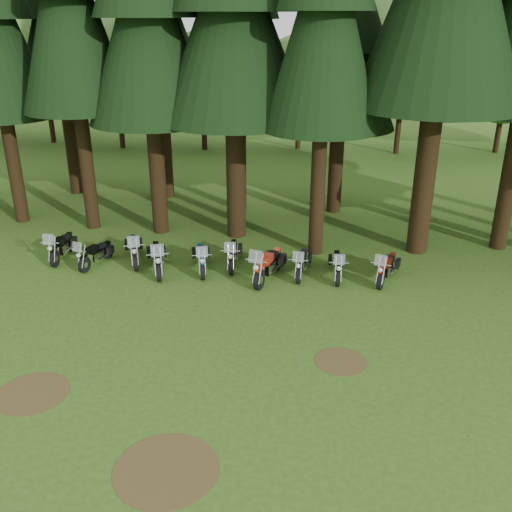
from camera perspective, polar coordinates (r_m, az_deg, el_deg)
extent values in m
plane|color=#2F5717|center=(15.85, -8.29, -10.08)|extent=(120.00, 120.00, 0.00)
cylinder|color=black|center=(27.06, -23.12, 8.79)|extent=(0.58, 0.58, 5.53)
cylinder|color=black|center=(25.12, -16.63, 9.23)|extent=(0.58, 0.58, 5.99)
cone|color=black|center=(24.48, -18.26, 22.35)|extent=(4.32, 4.32, 7.49)
cylinder|color=black|center=(23.96, -9.88, 8.69)|extent=(0.66, 0.66, 5.57)
cone|color=black|center=(23.25, -10.83, 21.52)|extent=(4.95, 4.95, 6.96)
cylinder|color=black|center=(23.19, -2.04, 8.70)|extent=(0.77, 0.77, 5.70)
cone|color=black|center=(22.47, -2.25, 22.31)|extent=(5.81, 5.81, 7.12)
cylinder|color=black|center=(21.47, 6.23, 7.42)|extent=(0.55, 0.55, 5.71)
cone|color=black|center=(20.69, 6.92, 22.16)|extent=(4.15, 4.15, 7.14)
cylinder|color=black|center=(22.30, 16.61, 8.39)|extent=(0.80, 0.80, 6.62)
cylinder|color=black|center=(23.82, 24.14, 7.90)|extent=(0.64, 0.64, 6.35)
cylinder|color=black|center=(30.69, -18.05, 11.02)|extent=(0.60, 0.60, 5.53)
cone|color=black|center=(30.13, -19.36, 20.87)|extent=(4.52, 4.52, 6.91)
cylinder|color=black|center=(28.95, -9.12, 11.20)|extent=(0.65, 0.65, 5.55)
cone|color=black|center=(28.36, -9.84, 21.77)|extent=(4.85, 4.85, 6.94)
cylinder|color=black|center=(26.63, -1.63, 10.41)|extent=(0.58, 0.58, 5.52)
cone|color=black|center=(25.99, -1.77, 21.86)|extent=(4.35, 4.35, 6.90)
cylinder|color=black|center=(26.65, 8.00, 9.29)|extent=(0.66, 0.66, 4.70)
cone|color=black|center=(25.96, 8.58, 18.97)|extent=(4.94, 4.94, 5.87)
cylinder|color=black|center=(26.47, 16.92, 9.40)|extent=(0.53, 0.53, 5.56)
cone|color=black|center=(25.82, 18.37, 20.94)|extent=(3.94, 3.94, 6.95)
cylinder|color=black|center=(44.28, -19.84, 12.75)|extent=(0.36, 0.36, 3.29)
sphere|color=#356121|center=(43.81, -20.64, 18.38)|extent=(7.69, 7.69, 7.69)
sphere|color=#356121|center=(42.48, -19.42, 17.38)|extent=(5.49, 5.49, 5.49)
cylinder|color=black|center=(41.09, -13.34, 12.40)|extent=(0.36, 0.36, 2.80)
sphere|color=#356121|center=(40.60, -13.84, 17.57)|extent=(6.53, 6.53, 6.53)
sphere|color=#356121|center=(39.57, -12.58, 16.60)|extent=(4.67, 4.67, 4.67)
cylinder|color=black|center=(39.72, -5.21, 12.38)|extent=(0.36, 0.36, 2.55)
sphere|color=#356121|center=(39.24, -5.39, 17.26)|extent=(5.95, 5.95, 5.95)
sphere|color=#356121|center=(38.42, -4.06, 16.28)|extent=(4.25, 4.25, 4.25)
cylinder|color=black|center=(39.94, 4.24, 12.41)|extent=(0.36, 0.36, 2.47)
sphere|color=#356121|center=(39.46, 4.39, 17.11)|extent=(5.76, 5.76, 5.76)
sphere|color=#356121|center=(38.81, 5.80, 16.11)|extent=(4.12, 4.12, 4.12)
cylinder|color=black|center=(39.40, 14.05, 12.43)|extent=(0.36, 0.36, 3.52)
sphere|color=#356121|center=(38.86, 14.75, 19.23)|extent=(8.21, 8.21, 8.21)
sphere|color=#356121|center=(38.15, 16.96, 17.70)|extent=(5.87, 5.87, 5.87)
cylinder|color=black|center=(41.82, 23.09, 11.48)|extent=(0.36, 0.36, 2.94)
sphere|color=#356121|center=(41.33, 23.97, 16.78)|extent=(6.86, 6.86, 6.86)
cylinder|color=#4C3D1E|center=(15.44, -21.44, -12.64)|extent=(1.80, 1.80, 0.01)
cylinder|color=#4C3D1E|center=(15.72, 8.46, -10.37)|extent=(1.40, 1.40, 0.01)
cylinder|color=#4C3D1E|center=(12.60, -8.95, -20.35)|extent=(2.20, 2.20, 0.01)
cylinder|color=black|center=(22.18, -19.49, -0.24)|extent=(0.19, 0.65, 0.64)
cylinder|color=black|center=(23.47, -18.14, 1.22)|extent=(0.19, 0.65, 0.64)
cube|color=silver|center=(22.83, -18.78, 0.76)|extent=(0.33, 0.70, 0.33)
cube|color=black|center=(22.51, -19.09, 1.37)|extent=(0.34, 0.56, 0.23)
cube|color=black|center=(22.91, -18.68, 1.70)|extent=(0.34, 0.56, 0.12)
cube|color=silver|center=(21.62, -20.07, 1.57)|extent=(0.42, 0.16, 0.39)
cylinder|color=black|center=(21.37, -16.78, -0.85)|extent=(0.26, 0.60, 0.59)
cylinder|color=black|center=(22.35, -14.62, 0.47)|extent=(0.26, 0.60, 0.59)
cube|color=silver|center=(21.86, -15.63, 0.06)|extent=(0.39, 0.66, 0.30)
cube|color=black|center=(21.59, -16.05, 0.65)|extent=(0.38, 0.54, 0.21)
cube|color=black|center=(21.90, -15.39, 0.94)|extent=(0.38, 0.54, 0.11)
cube|color=silver|center=(20.89, -17.47, 0.86)|extent=(0.39, 0.20, 0.35)
cylinder|color=black|center=(21.05, -11.98, -0.58)|extent=(0.38, 0.67, 0.67)
cylinder|color=black|center=(22.50, -12.13, 0.98)|extent=(0.38, 0.67, 0.67)
cube|color=silver|center=(21.79, -12.08, 0.50)|extent=(0.52, 0.76, 0.34)
cube|color=black|center=(21.43, -12.14, 1.16)|extent=(0.49, 0.63, 0.24)
cube|color=black|center=(21.88, -12.18, 1.51)|extent=(0.49, 0.63, 0.12)
cube|color=silver|center=(20.43, -12.16, 1.39)|extent=(0.44, 0.27, 0.40)
cylinder|color=black|center=(20.05, -9.71, -1.58)|extent=(0.38, 0.70, 0.70)
cylinder|color=black|center=(21.55, -9.93, 0.20)|extent=(0.38, 0.70, 0.70)
cube|color=silver|center=(20.81, -9.85, -0.36)|extent=(0.53, 0.80, 0.36)
cube|color=black|center=(20.44, -9.89, 0.35)|extent=(0.50, 0.65, 0.25)
cube|color=black|center=(20.91, -9.94, 0.75)|extent=(0.50, 0.65, 0.13)
cube|color=silver|center=(19.39, -9.85, 0.56)|extent=(0.46, 0.28, 0.42)
cylinder|color=black|center=(20.00, -5.37, -1.51)|extent=(0.30, 0.65, 0.63)
cylinder|color=black|center=(21.36, -5.55, 0.14)|extent=(0.30, 0.65, 0.63)
cube|color=silver|center=(20.68, -5.48, -0.39)|extent=(0.44, 0.72, 0.33)
cube|color=navy|center=(20.35, -5.49, 0.26)|extent=(0.42, 0.59, 0.23)
cube|color=black|center=(20.77, -5.54, 0.63)|extent=(0.42, 0.59, 0.12)
cube|color=silver|center=(19.39, -5.43, 0.43)|extent=(0.42, 0.23, 0.38)
cylinder|color=black|center=(20.29, -2.51, -1.05)|extent=(0.20, 0.64, 0.63)
cylinder|color=black|center=(21.65, -2.21, 0.55)|extent=(0.20, 0.64, 0.63)
cube|color=silver|center=(20.98, -2.35, 0.04)|extent=(0.34, 0.69, 0.32)
cube|color=black|center=(20.64, -2.41, 0.68)|extent=(0.34, 0.55, 0.23)
cube|color=black|center=(21.06, -2.32, 1.04)|extent=(0.34, 0.55, 0.11)
cube|color=silver|center=(19.70, -2.61, 0.86)|extent=(0.41, 0.16, 0.38)
cylinder|color=black|center=(19.18, 0.32, -2.38)|extent=(0.32, 0.74, 0.72)
cylinder|color=black|center=(20.62, 2.09, -0.50)|extent=(0.32, 0.74, 0.72)
cube|color=silver|center=(19.90, 1.30, -1.09)|extent=(0.48, 0.81, 0.37)
cube|color=red|center=(19.53, 1.04, -0.32)|extent=(0.46, 0.66, 0.26)
cube|color=black|center=(19.97, 1.57, 0.10)|extent=(0.46, 0.66, 0.13)
cube|color=silver|center=(18.50, -0.06, -0.07)|extent=(0.48, 0.24, 0.43)
cylinder|color=black|center=(19.67, 4.29, -1.95)|extent=(0.16, 0.61, 0.60)
cylinder|color=black|center=(20.96, 4.78, -0.34)|extent=(0.16, 0.61, 0.60)
cube|color=silver|center=(20.32, 4.56, -0.85)|extent=(0.29, 0.65, 0.31)
cube|color=black|center=(20.00, 4.52, -0.23)|extent=(0.30, 0.52, 0.22)
cube|color=black|center=(20.40, 4.66, 0.13)|extent=(0.30, 0.52, 0.11)
cube|color=silver|center=(19.09, 4.25, -0.08)|extent=(0.39, 0.13, 0.36)
cylinder|color=black|center=(19.63, 8.17, -2.19)|extent=(0.16, 0.60, 0.60)
cylinder|color=black|center=(20.91, 8.04, -0.55)|extent=(0.16, 0.60, 0.60)
cube|color=silver|center=(20.28, 8.11, -1.08)|extent=(0.28, 0.65, 0.31)
cube|color=black|center=(19.96, 8.18, -0.47)|extent=(0.30, 0.51, 0.22)
cube|color=black|center=(20.35, 8.14, -0.10)|extent=(0.30, 0.51, 0.11)
cube|color=silver|center=(19.05, 8.33, -0.35)|extent=(0.39, 0.13, 0.36)
cylinder|color=black|center=(19.67, 12.37, -2.41)|extent=(0.32, 0.64, 0.63)
cylinder|color=black|center=(21.00, 13.38, -0.82)|extent=(0.32, 0.64, 0.63)
cube|color=silver|center=(20.34, 12.95, -1.32)|extent=(0.46, 0.72, 0.33)
cube|color=maroon|center=(20.01, 12.88, -0.65)|extent=(0.43, 0.59, 0.23)
cube|color=black|center=(20.42, 13.17, -0.30)|extent=(0.43, 0.59, 0.12)
cube|color=silver|center=(19.07, 12.37, -0.43)|extent=(0.42, 0.24, 0.38)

